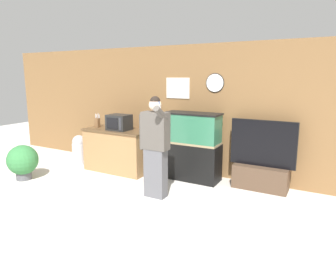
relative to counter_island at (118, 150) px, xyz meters
The scene contains 10 objects.
ground_plane 2.65m from the counter_island, 61.16° to the right, with size 18.00×18.00×0.00m, color beige.
wall_back_paneled 1.66m from the counter_island, 27.90° to the left, with size 10.00×0.08×2.60m.
counter_island is the anchor object (origin of this frame).
microwave 0.61m from the counter_island, 29.65° to the right, with size 0.45×0.36×0.32m.
knife_block 0.76m from the counter_island, behind, with size 0.10×0.09×0.31m.
aquarium_on_stand 1.63m from the counter_island, ahead, with size 1.08×0.45×1.31m.
tv_on_stand 2.91m from the counter_island, ahead, with size 1.14×0.40×1.24m.
person_standing 1.69m from the counter_island, 30.08° to the right, with size 0.53×0.40×1.68m.
potted_plant 1.85m from the counter_island, 133.36° to the right, with size 0.58×0.58×0.68m.
trash_bin 1.08m from the counter_island, behind, with size 0.32×0.32×0.67m.
Camera 1 is at (2.64, -2.58, 2.00)m, focal length 32.00 mm.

